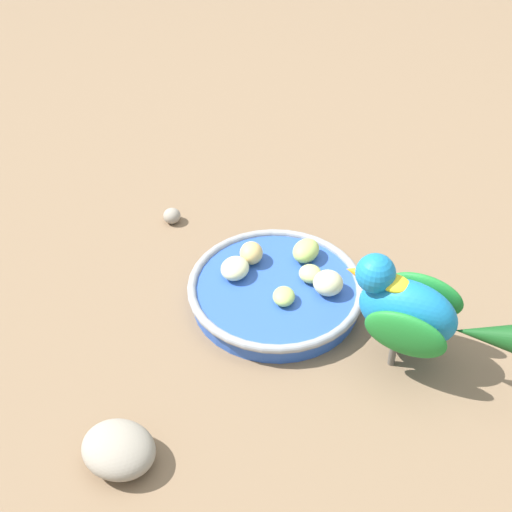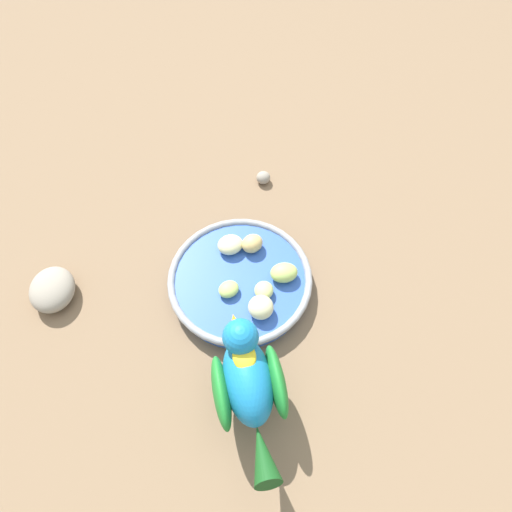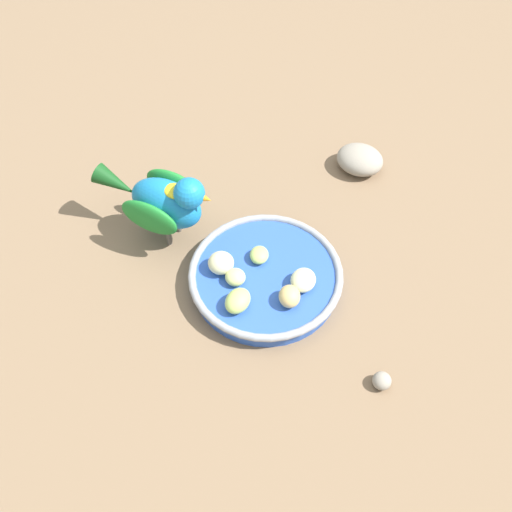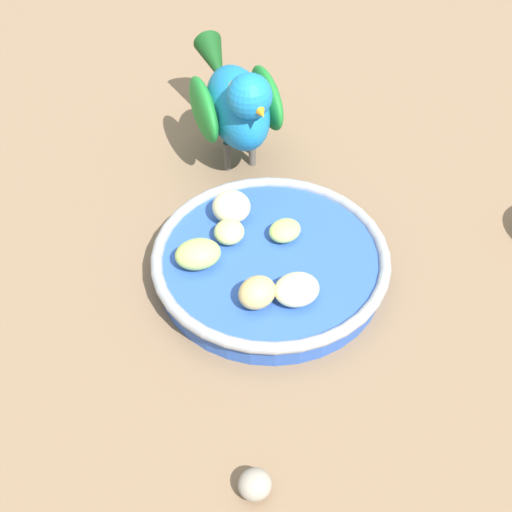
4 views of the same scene
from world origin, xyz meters
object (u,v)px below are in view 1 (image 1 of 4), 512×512
object	(u,v)px
parrot	(411,310)
feeding_bowl	(276,291)
apple_piece_0	(303,249)
apple_piece_2	(284,296)
apple_piece_1	(235,268)
pebble_0	(172,216)
apple_piece_3	(310,274)
apple_piece_4	(251,253)
apple_piece_5	(328,283)
rock_large	(119,449)

from	to	relation	value
parrot	feeding_bowl	bearing A→B (deg)	-6.67
apple_piece_0	apple_piece_2	size ratio (longest dim) A/B	1.32
apple_piece_1	pebble_0	distance (m)	0.16
apple_piece_2	pebble_0	bearing A→B (deg)	-97.79
apple_piece_0	apple_piece_3	distance (m)	0.04
parrot	apple_piece_4	bearing A→B (deg)	-12.54
pebble_0	apple_piece_1	bearing A→B (deg)	76.58
apple_piece_5	parrot	world-z (taller)	parrot
apple_piece_5	rock_large	size ratio (longest dim) A/B	0.48
rock_large	feeding_bowl	bearing A→B (deg)	-171.57
apple_piece_4	rock_large	world-z (taller)	apple_piece_4
apple_piece_2	pebble_0	distance (m)	0.22
apple_piece_4	parrot	bearing A→B (deg)	94.07
apple_piece_0	apple_piece_1	xyz separation A→B (m)	(0.08, -0.04, -0.00)
apple_piece_3	feeding_bowl	bearing A→B (deg)	-31.25
feeding_bowl	rock_large	xyz separation A→B (m)	(0.25, 0.04, 0.00)
feeding_bowl	apple_piece_0	xyz separation A→B (m)	(-0.06, -0.01, 0.02)
apple_piece_0	apple_piece_3	bearing A→B (deg)	51.84
feeding_bowl	apple_piece_2	size ratio (longest dim) A/B	6.99
parrot	pebble_0	size ratio (longest dim) A/B	7.62
feeding_bowl	pebble_0	bearing A→B (deg)	-95.04
apple_piece_1	parrot	size ratio (longest dim) A/B	0.21
feeding_bowl	parrot	distance (m)	0.17
apple_piece_2	rock_large	world-z (taller)	apple_piece_2
rock_large	apple_piece_2	bearing A→B (deg)	-176.45
apple_piece_2	parrot	xyz separation A→B (m)	(-0.04, 0.13, 0.04)
apple_piece_2	apple_piece_5	size ratio (longest dim) A/B	0.85
rock_large	apple_piece_4	bearing A→B (deg)	-161.82
feeding_bowl	apple_piece_3	size ratio (longest dim) A/B	7.54
apple_piece_5	parrot	xyz separation A→B (m)	(0.01, 0.11, 0.04)
feeding_bowl	apple_piece_1	bearing A→B (deg)	-68.26
apple_piece_2	apple_piece_4	distance (m)	0.08
apple_piece_1	parrot	bearing A→B (deg)	102.77
apple_piece_0	apple_piece_4	size ratio (longest dim) A/B	1.21
pebble_0	apple_piece_5	bearing A→B (deg)	93.59
apple_piece_1	apple_piece_3	world-z (taller)	apple_piece_1
apple_piece_3	pebble_0	bearing A→B (deg)	-85.48
apple_piece_0	parrot	bearing A→B (deg)	78.86
apple_piece_0	apple_piece_4	xyz separation A→B (m)	(0.05, -0.04, 0.00)
parrot	pebble_0	world-z (taller)	parrot
parrot	rock_large	world-z (taller)	parrot
apple_piece_1	pebble_0	size ratio (longest dim) A/B	1.59
apple_piece_0	pebble_0	bearing A→B (deg)	-77.09
apple_piece_2	apple_piece_3	bearing A→B (deg)	-177.83
rock_large	apple_piece_3	bearing A→B (deg)	-176.67
parrot	pebble_0	bearing A→B (deg)	-15.01
apple_piece_0	pebble_0	world-z (taller)	apple_piece_0
apple_piece_3	apple_piece_4	size ratio (longest dim) A/B	0.85
apple_piece_0	rock_large	bearing A→B (deg)	8.84
feeding_bowl	parrot	world-z (taller)	parrot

